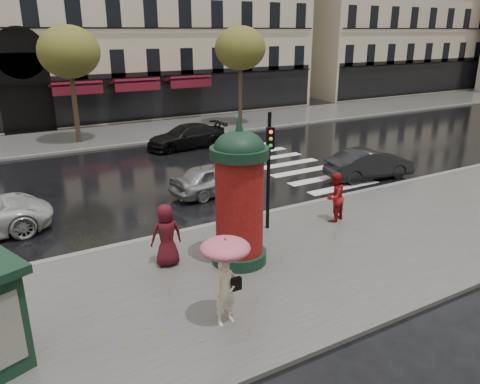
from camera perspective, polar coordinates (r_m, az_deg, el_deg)
ground at (r=14.03m, az=5.21°, el=-7.87°), size 160.00×160.00×0.00m
near_sidewalk at (r=13.64m, az=6.43°, el=-8.46°), size 90.00×7.00×0.12m
far_sidewalk at (r=30.69m, az=-15.74°, el=6.62°), size 90.00×6.00×0.12m
near_kerb at (r=16.30m, az=-0.86°, el=-3.52°), size 90.00×0.25×0.14m
far_kerb at (r=27.86m, az=-14.12°, el=5.55°), size 90.00×0.25×0.14m
zebra_crossing at (r=24.64m, az=3.82°, el=4.19°), size 3.60×11.75×0.01m
tree_far_left at (r=28.65m, az=-20.14°, el=15.69°), size 3.40×3.40×6.64m
tree_far_right at (r=32.55m, az=0.04°, el=17.09°), size 3.40×3.40×6.64m
woman_umbrella at (r=10.22m, az=-1.78°, el=-9.16°), size 1.10×1.10×2.11m
woman_red at (r=16.22m, az=11.42°, el=-0.62°), size 1.00×0.89×1.70m
man_burgundy at (r=13.07m, az=-8.97°, el=-5.23°), size 0.93×0.66×1.78m
morris_column at (r=12.67m, az=-0.08°, el=-0.20°), size 1.58×1.58×4.25m
traffic_light at (r=14.79m, az=3.57°, el=3.85°), size 0.29×0.38×3.86m
car_silver at (r=19.03m, az=-2.99°, el=1.67°), size 3.92×1.93×1.29m
car_darkgrey at (r=21.78m, az=15.49°, el=3.31°), size 4.17×1.91×1.33m
car_black at (r=26.73m, az=-6.54°, el=6.75°), size 4.66×2.12×1.32m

